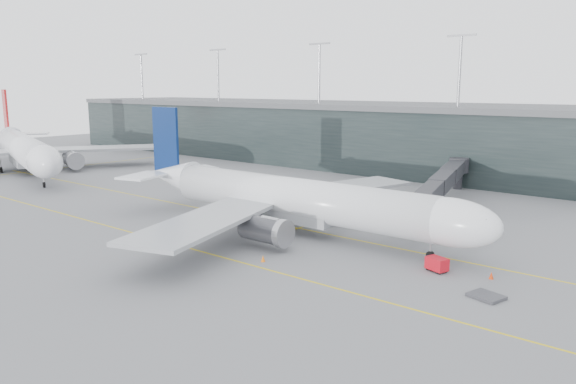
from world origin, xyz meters
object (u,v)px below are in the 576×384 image
Objects in this scene: main_aircraft at (293,199)px; jet_bridge at (455,181)px; gse_cart at (437,264)px; second_aircraft at (25,150)px.

main_aircraft reaches higher than jet_bridge.
main_aircraft is 22.45× the size of gse_cart.
second_aircraft is 101.91m from gse_cart.
gse_cart is at bearing -85.58° from jet_bridge.
second_aircraft is (-79.61, 2.30, 0.68)m from main_aircraft.
jet_bridge is at bearing 128.53° from gse_cart.
second_aircraft is (-90.33, -25.31, 0.73)m from jet_bridge.
jet_bridge is at bearing 33.58° from second_aircraft.
main_aircraft is 29.62m from jet_bridge.
second_aircraft is at bearing 179.84° from jet_bridge.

